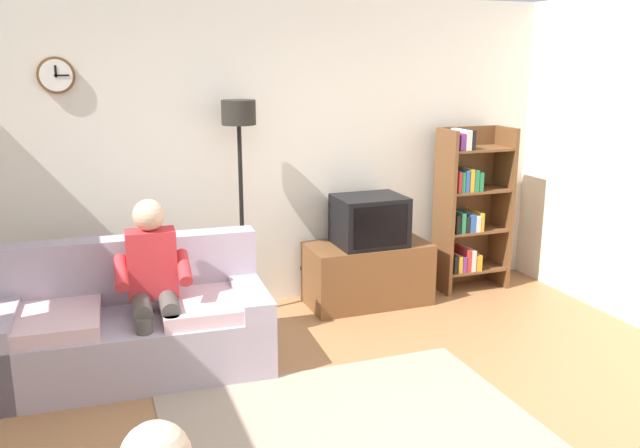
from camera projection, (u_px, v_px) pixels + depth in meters
The scene contains 8 objects.
back_wall_assembly at pixel (254, 155), 5.82m from camera, with size 6.20×0.17×2.70m.
couch at pixel (132, 328), 4.72m from camera, with size 1.94×0.98×0.90m.
tv_stand at pixel (367, 273), 6.02m from camera, with size 1.10×0.56×0.56m.
tv at pixel (370, 221), 5.87m from camera, with size 0.60×0.49×0.44m.
bookshelf at pixel (468, 209), 6.31m from camera, with size 0.68×0.36×1.55m.
floor_lamp at pixel (240, 149), 5.45m from camera, with size 0.28×0.28×1.85m.
area_rug at pixel (356, 431), 3.97m from camera, with size 2.20×1.70×0.01m, color gray.
person_on_couch at pixel (153, 279), 4.58m from camera, with size 0.53×0.55×1.24m.
Camera 1 is at (-1.44, -2.98, 2.18)m, focal length 37.24 mm.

